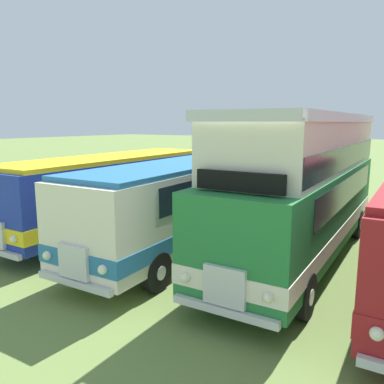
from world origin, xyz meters
TOP-DOWN VIEW (x-y plane):
  - bus_first_in_row at (-10.94, -0.29)m, footprint 2.86×10.16m
  - bus_second_in_row at (-7.29, 0.12)m, footprint 3.02×11.59m
  - bus_third_in_row at (-3.65, 0.51)m, footprint 2.85×10.82m

SIDE VIEW (x-z plane):
  - bus_first_in_row at x=-10.94m, z-range 0.26..3.25m
  - bus_second_in_row at x=-7.29m, z-range 0.26..3.25m
  - bus_third_in_row at x=-3.65m, z-range 0.10..4.62m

